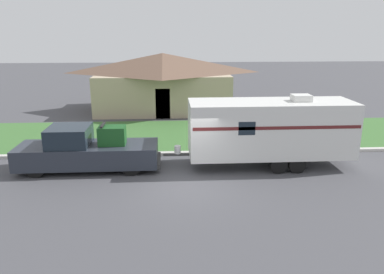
# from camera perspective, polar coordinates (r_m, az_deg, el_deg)

# --- Properties ---
(ground_plane) EXTENTS (120.00, 120.00, 0.00)m
(ground_plane) POSITION_cam_1_polar(r_m,az_deg,el_deg) (15.07, -0.48, -7.22)
(ground_plane) COLOR #47474C
(curb_strip) EXTENTS (80.00, 0.30, 0.14)m
(curb_strip) POSITION_cam_1_polar(r_m,az_deg,el_deg) (18.55, -1.11, -2.47)
(curb_strip) COLOR beige
(curb_strip) RESTS_ON ground_plane
(lawn_strip) EXTENTS (80.00, 7.00, 0.03)m
(lawn_strip) POSITION_cam_1_polar(r_m,az_deg,el_deg) (22.06, -1.52, 0.38)
(lawn_strip) COLOR #3D6B33
(lawn_strip) RESTS_ON ground_plane
(house_across_street) EXTENTS (10.52, 6.80, 4.31)m
(house_across_street) POSITION_cam_1_polar(r_m,az_deg,el_deg) (28.89, -4.44, 8.52)
(house_across_street) COLOR tan
(house_across_street) RESTS_ON ground_plane
(pickup_truck) EXTENTS (6.17, 1.98, 2.05)m
(pickup_truck) POSITION_cam_1_polar(r_m,az_deg,el_deg) (17.01, -15.78, -2.01)
(pickup_truck) COLOR black
(pickup_truck) RESTS_ON ground_plane
(travel_trailer) EXTENTS (8.38, 2.31, 3.23)m
(travel_trailer) POSITION_cam_1_polar(r_m,az_deg,el_deg) (16.97, 11.86, 1.30)
(travel_trailer) COLOR black
(travel_trailer) RESTS_ON ground_plane
(mailbox) EXTENTS (0.48, 0.20, 1.30)m
(mailbox) POSITION_cam_1_polar(r_m,az_deg,el_deg) (19.56, 7.20, 1.20)
(mailbox) COLOR brown
(mailbox) RESTS_ON ground_plane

